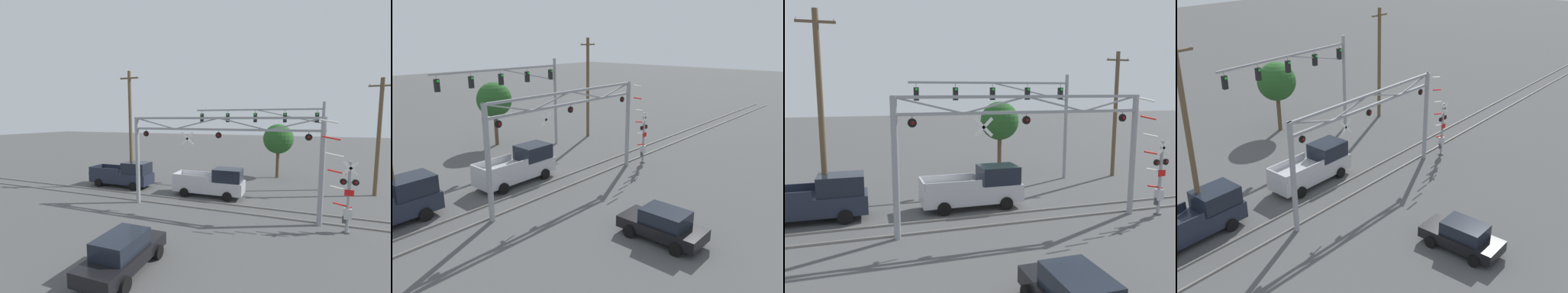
# 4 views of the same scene
# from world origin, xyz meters

# --- Properties ---
(rail_track_near) EXTENTS (80.00, 0.08, 0.10)m
(rail_track_near) POSITION_xyz_m (0.00, 16.76, 0.05)
(rail_track_near) COLOR gray
(rail_track_near) RESTS_ON ground_plane
(rail_track_far) EXTENTS (80.00, 0.08, 0.10)m
(rail_track_far) POSITION_xyz_m (0.00, 18.19, 0.05)
(rail_track_far) COLOR gray
(rail_track_far) RESTS_ON ground_plane
(crossing_gantry) EXTENTS (12.16, 0.30, 6.14)m
(crossing_gantry) POSITION_xyz_m (-0.01, 16.48, 4.04)
(crossing_gantry) COLOR gray
(crossing_gantry) RESTS_ON ground_plane
(crossing_signal_mast) EXTENTS (2.02, 0.35, 6.03)m
(crossing_signal_mast) POSITION_xyz_m (7.08, 15.88, 2.04)
(crossing_signal_mast) COLOR gray
(crossing_signal_mast) RESTS_ON ground_plane
(traffic_signal_span) EXTENTS (11.25, 0.39, 7.45)m
(traffic_signal_span) POSITION_xyz_m (3.57, 24.71, 5.30)
(traffic_signal_span) COLOR gray
(traffic_signal_span) RESTS_ON ground_plane
(pickup_truck_lead) EXTENTS (5.47, 2.10, 2.25)m
(pickup_truck_lead) POSITION_xyz_m (-1.34, 19.85, 1.05)
(pickup_truck_lead) COLOR #B7B7BC
(pickup_truck_lead) RESTS_ON ground_plane
(sedan_waiting) EXTENTS (1.96, 4.06, 1.51)m
(sedan_waiting) POSITION_xyz_m (-1.80, 8.92, 0.76)
(sedan_waiting) COLOR black
(sedan_waiting) RESTS_ON ground_plane
(utility_pole_right) EXTENTS (1.80, 0.28, 9.12)m
(utility_pole_right) POSITION_xyz_m (10.59, 24.33, 4.71)
(utility_pole_right) COLOR brown
(utility_pole_right) RESTS_ON ground_plane
(background_tree_beyond_span) EXTENTS (3.00, 3.00, 5.51)m
(background_tree_beyond_span) POSITION_xyz_m (3.04, 28.40, 3.98)
(background_tree_beyond_span) COLOR brown
(background_tree_beyond_span) RESTS_ON ground_plane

